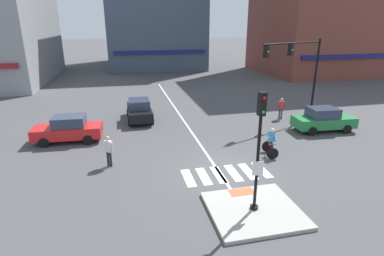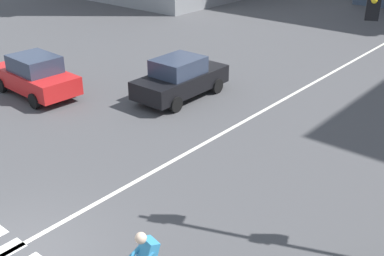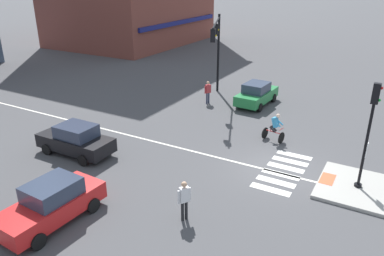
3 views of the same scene
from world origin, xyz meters
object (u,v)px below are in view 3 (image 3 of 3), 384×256
(pedestrian_at_curb_left, at_px, (184,198))
(pedestrian_waiting_far_side, at_px, (208,91))
(car_black_westbound_far, at_px, (76,140))
(traffic_light_mast, at_px, (217,42))
(cyclist, at_px, (275,127))
(signal_pole, at_px, (370,127))
(car_green_cross_right, at_px, (257,94))
(car_red_cross_left, at_px, (52,203))

(pedestrian_at_curb_left, bearing_deg, pedestrian_waiting_far_side, 23.78)
(car_black_westbound_far, bearing_deg, pedestrian_waiting_far_side, -11.40)
(traffic_light_mast, distance_m, cyclist, 8.87)
(signal_pole, distance_m, car_green_cross_right, 11.96)
(car_black_westbound_far, bearing_deg, cyclist, -51.73)
(pedestrian_at_curb_left, height_order, pedestrian_waiting_far_side, same)
(pedestrian_waiting_far_side, bearing_deg, pedestrian_at_curb_left, -156.22)
(traffic_light_mast, bearing_deg, pedestrian_at_curb_left, -158.18)
(pedestrian_at_curb_left, distance_m, pedestrian_waiting_far_side, 13.98)
(signal_pole, xyz_separation_m, cyclist, (3.12, 4.84, -2.09))
(traffic_light_mast, xyz_separation_m, cyclist, (-5.26, -6.29, -3.39))
(signal_pole, distance_m, car_black_westbound_far, 13.95)
(traffic_light_mast, relative_size, car_green_cross_right, 1.43)
(car_green_cross_right, height_order, cyclist, cyclist)
(cyclist, height_order, pedestrian_waiting_far_side, cyclist)
(traffic_light_mast, bearing_deg, cyclist, -129.93)
(car_black_westbound_far, bearing_deg, car_red_cross_left, -142.92)
(car_black_westbound_far, relative_size, pedestrian_at_curb_left, 2.47)
(signal_pole, bearing_deg, car_green_cross_right, 42.78)
(traffic_light_mast, xyz_separation_m, pedestrian_waiting_far_side, (-1.23, 0.02, -3.28))
(car_black_westbound_far, bearing_deg, traffic_light_mast, -10.36)
(traffic_light_mast, height_order, pedestrian_waiting_far_side, traffic_light_mast)
(traffic_light_mast, bearing_deg, car_black_westbound_far, 169.64)
(car_black_westbound_far, height_order, pedestrian_at_curb_left, pedestrian_at_curb_left)
(traffic_light_mast, height_order, car_red_cross_left, traffic_light_mast)
(car_green_cross_right, height_order, pedestrian_waiting_far_side, pedestrian_waiting_far_side)
(pedestrian_at_curb_left, bearing_deg, cyclist, -4.40)
(cyclist, relative_size, pedestrian_at_curb_left, 1.01)
(signal_pole, bearing_deg, car_red_cross_left, 129.93)
(traffic_light_mast, xyz_separation_m, car_green_cross_right, (0.26, -3.14, -3.45))
(signal_pole, bearing_deg, car_black_westbound_far, 104.99)
(signal_pole, relative_size, traffic_light_mast, 0.78)
(traffic_light_mast, relative_size, car_red_cross_left, 1.44)
(car_black_westbound_far, bearing_deg, signal_pole, -75.01)
(signal_pole, xyz_separation_m, car_green_cross_right, (8.64, 7.99, -2.15))
(car_green_cross_right, bearing_deg, car_black_westbound_far, 156.43)
(signal_pole, xyz_separation_m, car_black_westbound_far, (-3.57, 13.31, -2.15))
(car_green_cross_right, bearing_deg, pedestrian_at_curb_left, -170.17)
(car_green_cross_right, distance_m, cyclist, 6.35)
(car_black_westbound_far, distance_m, cyclist, 10.79)
(pedestrian_waiting_far_side, bearing_deg, traffic_light_mast, -1.07)
(pedestrian_at_curb_left, bearing_deg, traffic_light_mast, 21.82)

